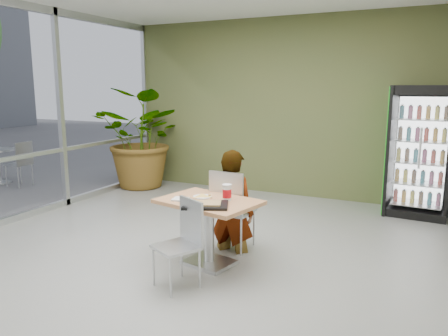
# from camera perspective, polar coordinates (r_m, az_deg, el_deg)

# --- Properties ---
(ground) EXTENTS (7.00, 7.00, 0.00)m
(ground) POSITION_cam_1_polar(r_m,az_deg,el_deg) (5.25, -5.38, -11.67)
(ground) COLOR gray
(ground) RESTS_ON ground
(room_envelope) EXTENTS (6.00, 7.00, 3.20)m
(room_envelope) POSITION_cam_1_polar(r_m,az_deg,el_deg) (4.87, -5.71, 6.02)
(room_envelope) COLOR silver
(room_envelope) RESTS_ON ground
(dining_table) EXTENTS (1.19, 0.95, 0.75)m
(dining_table) POSITION_cam_1_polar(r_m,az_deg,el_deg) (4.89, -2.01, -6.61)
(dining_table) COLOR #B97E4F
(dining_table) RESTS_ON ground
(chair_far) EXTENTS (0.46, 0.46, 1.00)m
(chair_far) POSITION_cam_1_polar(r_m,az_deg,el_deg) (5.28, 0.79, -4.75)
(chair_far) COLOR #B2B5B7
(chair_far) RESTS_ON ground
(chair_near) EXTENTS (0.53, 0.53, 0.88)m
(chair_near) POSITION_cam_1_polar(r_m,az_deg,el_deg) (4.43, -5.28, -8.82)
(chair_near) COLOR #B2B5B7
(chair_near) RESTS_ON ground
(seated_woman) EXTENTS (0.58, 0.39, 1.55)m
(seated_woman) POSITION_cam_1_polar(r_m,az_deg,el_deg) (5.36, 1.07, -5.77)
(seated_woman) COLOR black
(seated_woman) RESTS_ON ground
(pizza_plate) EXTENTS (0.30, 0.27, 0.03)m
(pizza_plate) POSITION_cam_1_polar(r_m,az_deg,el_deg) (4.95, -2.83, -3.65)
(pizza_plate) COLOR silver
(pizza_plate) RESTS_ON dining_table
(soda_cup) EXTENTS (0.10, 0.10, 0.18)m
(soda_cup) POSITION_cam_1_polar(r_m,az_deg,el_deg) (4.80, 0.39, -3.24)
(soda_cup) COLOR silver
(soda_cup) RESTS_ON dining_table
(napkin_stack) EXTENTS (0.19, 0.19, 0.02)m
(napkin_stack) POSITION_cam_1_polar(r_m,az_deg,el_deg) (4.85, -5.73, -4.07)
(napkin_stack) COLOR silver
(napkin_stack) RESTS_ON dining_table
(cafeteria_tray) EXTENTS (0.57, 0.50, 0.03)m
(cafeteria_tray) POSITION_cam_1_polar(r_m,az_deg,el_deg) (4.58, -2.45, -4.86)
(cafeteria_tray) COLOR black
(cafeteria_tray) RESTS_ON dining_table
(beverage_fridge) EXTENTS (0.95, 0.75, 2.00)m
(beverage_fridge) POSITION_cam_1_polar(r_m,az_deg,el_deg) (7.33, 24.26, 1.97)
(beverage_fridge) COLOR black
(beverage_fridge) RESTS_ON ground
(potted_plant) EXTENTS (1.76, 1.52, 1.95)m
(potted_plant) POSITION_cam_1_polar(r_m,az_deg,el_deg) (8.72, -10.41, 3.84)
(potted_plant) COLOR #2E6327
(potted_plant) RESTS_ON ground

